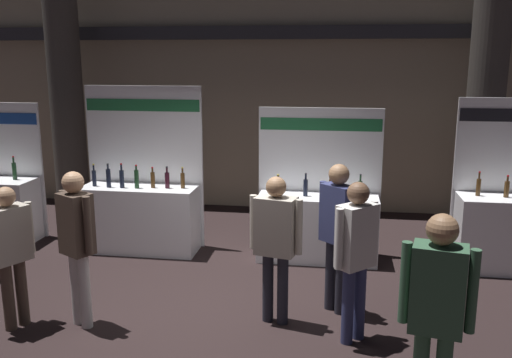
{
  "coord_description": "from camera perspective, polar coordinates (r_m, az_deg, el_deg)",
  "views": [
    {
      "loc": [
        1.33,
        -5.99,
        2.92
      ],
      "look_at": [
        0.26,
        1.02,
        1.35
      ],
      "focal_mm": 38.86,
      "sensor_mm": 36.0,
      "label": 1
    }
  ],
  "objects": [
    {
      "name": "ground_plane",
      "position": [
        6.8,
        -3.55,
        -13.02
      ],
      "size": [
        25.67,
        25.67,
        0.0
      ],
      "primitive_type": "plane",
      "color": "black"
    },
    {
      "name": "hall_colonnade",
      "position": [
        10.58,
        1.48,
        12.86
      ],
      "size": [
        12.84,
        1.43,
        6.11
      ],
      "color": "gray",
      "rests_on": "ground_plane"
    },
    {
      "name": "exhibitor_booth_1",
      "position": [
        8.66,
        -11.78,
        -3.22
      ],
      "size": [
        1.83,
        0.66,
        2.5
      ],
      "color": "white",
      "rests_on": "ground_plane"
    },
    {
      "name": "exhibitor_booth_2",
      "position": [
        8.17,
        6.34,
        -4.35
      ],
      "size": [
        1.82,
        0.66,
        2.2
      ],
      "color": "white",
      "rests_on": "ground_plane"
    },
    {
      "name": "visitor_1",
      "position": [
        4.52,
        18.11,
        -12.13
      ],
      "size": [
        0.56,
        0.33,
        1.8
      ],
      "rotation": [
        0.0,
        0.0,
        6.08
      ],
      "color": "#33563D",
      "rests_on": "ground_plane"
    },
    {
      "name": "visitor_2",
      "position": [
        6.07,
        2.04,
        -5.87
      ],
      "size": [
        0.59,
        0.35,
        1.68
      ],
      "rotation": [
        0.0,
        0.0,
        6.05
      ],
      "color": "#23232D",
      "rests_on": "ground_plane"
    },
    {
      "name": "visitor_3",
      "position": [
        6.39,
        8.36,
        -4.76
      ],
      "size": [
        0.43,
        0.41,
        1.76
      ],
      "rotation": [
        0.0,
        0.0,
        5.55
      ],
      "color": "#23232D",
      "rests_on": "ground_plane"
    },
    {
      "name": "visitor_4",
      "position": [
        6.53,
        -23.98,
        -6.25
      ],
      "size": [
        0.4,
        0.51,
        1.59
      ],
      "rotation": [
        0.0,
        0.0,
        1.09
      ],
      "color": "#47382D",
      "rests_on": "ground_plane"
    },
    {
      "name": "visitor_5",
      "position": [
        6.29,
        -17.96,
        -5.56
      ],
      "size": [
        0.45,
        0.39,
        1.75
      ],
      "rotation": [
        0.0,
        0.0,
        5.76
      ],
      "color": "silver",
      "rests_on": "ground_plane"
    },
    {
      "name": "visitor_8",
      "position": [
        5.75,
        10.25,
        -7.0
      ],
      "size": [
        0.44,
        0.44,
        1.71
      ],
      "rotation": [
        0.0,
        0.0,
        3.92
      ],
      "color": "navy",
      "rests_on": "ground_plane"
    }
  ]
}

